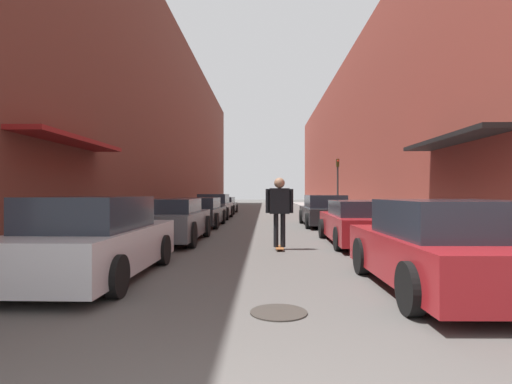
{
  "coord_description": "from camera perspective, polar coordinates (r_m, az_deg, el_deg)",
  "views": [
    {
      "loc": [
        0.12,
        -1.55,
        1.47
      ],
      "look_at": [
        -0.2,
        12.45,
        1.49
      ],
      "focal_mm": 28.0,
      "sensor_mm": 36.0,
      "label": 1
    }
  ],
  "objects": [
    {
      "name": "parked_car_left_2",
      "position": [
        17.53,
        -8.19,
        -2.88
      ],
      "size": [
        2.01,
        4.61,
        1.25
      ],
      "color": "#232326",
      "rests_on": "ground"
    },
    {
      "name": "ground",
      "position": [
        23.01,
        0.99,
        -3.73
      ],
      "size": [
        117.78,
        117.78,
        0.0
      ],
      "primitive_type": "plane",
      "color": "#4C4947"
    },
    {
      "name": "parked_car_left_4",
      "position": [
        27.94,
        -4.84,
        -1.92
      ],
      "size": [
        1.93,
        4.66,
        1.15
      ],
      "color": "black",
      "rests_on": "ground"
    },
    {
      "name": "building_row_right",
      "position": [
        29.54,
        16.11,
        7.43
      ],
      "size": [
        4.9,
        53.54,
        10.64
      ],
      "color": "brown",
      "rests_on": "ground"
    },
    {
      "name": "manhole_cover",
      "position": [
        5.09,
        3.26,
        -16.79
      ],
      "size": [
        0.7,
        0.7,
        0.02
      ],
      "color": "#332D28",
      "rests_on": "ground"
    },
    {
      "name": "parked_car_left_3",
      "position": [
        22.48,
        -5.99,
        -2.12
      ],
      "size": [
        1.85,
        4.25,
        1.38
      ],
      "color": "#515459",
      "rests_on": "ground"
    },
    {
      "name": "parked_car_left_0",
      "position": [
        7.37,
        -22.07,
        -6.37
      ],
      "size": [
        1.86,
        4.12,
        1.4
      ],
      "color": "#B7B7BC",
      "rests_on": "ground"
    },
    {
      "name": "skateboarder",
      "position": [
        10.25,
        3.37,
        -1.9
      ],
      "size": [
        0.71,
        0.78,
        1.85
      ],
      "color": "brown",
      "rests_on": "ground"
    },
    {
      "name": "parked_car_left_1",
      "position": [
        12.17,
        -12.47,
        -3.99
      ],
      "size": [
        2.09,
        4.28,
        1.29
      ],
      "color": "#515459",
      "rests_on": "ground"
    },
    {
      "name": "traffic_light",
      "position": [
        23.41,
        11.59,
        1.63
      ],
      "size": [
        0.16,
        0.22,
        3.28
      ],
      "color": "#2D2D2D",
      "rests_on": "curb_strip_right"
    },
    {
      "name": "curb_strip_left",
      "position": [
        28.76,
        -8.39,
        -2.88
      ],
      "size": [
        1.8,
        53.54,
        0.12
      ],
      "color": "gray",
      "rests_on": "ground"
    },
    {
      "name": "building_row_left",
      "position": [
        29.74,
        -13.98,
        9.21
      ],
      "size": [
        4.9,
        53.54,
        12.53
      ],
      "color": "brown",
      "rests_on": "ground"
    },
    {
      "name": "curb_strip_right",
      "position": [
        28.72,
        10.5,
        -2.88
      ],
      "size": [
        1.8,
        53.54,
        0.12
      ],
      "color": "gray",
      "rests_on": "ground"
    },
    {
      "name": "parked_car_right_0",
      "position": [
        6.6,
        25.57,
        -7.22
      ],
      "size": [
        2.08,
        3.95,
        1.36
      ],
      "color": "maroon",
      "rests_on": "ground"
    },
    {
      "name": "parked_car_right_1",
      "position": [
        11.8,
        14.7,
        -4.28
      ],
      "size": [
        1.94,
        4.57,
        1.24
      ],
      "color": "maroon",
      "rests_on": "ground"
    },
    {
      "name": "parked_car_right_2",
      "position": [
        17.74,
        9.72,
        -2.73
      ],
      "size": [
        1.9,
        4.53,
        1.36
      ],
      "color": "#232326",
      "rests_on": "ground"
    }
  ]
}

